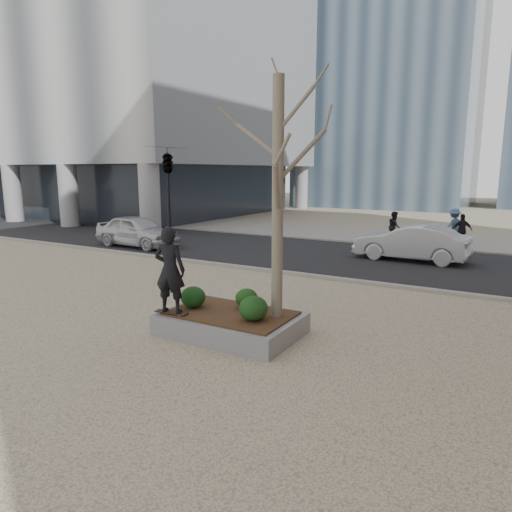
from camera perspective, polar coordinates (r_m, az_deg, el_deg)
The scene contains 17 objects.
ground at distance 10.98m, azimuth -7.58°, elevation -8.65°, with size 120.00×120.00×0.00m, color #BFAC8C.
street at distance 19.60m, azimuth 10.47°, elevation -0.12°, with size 60.00×8.00×0.02m, color black.
far_sidewalk at distance 26.22m, azimuth 15.63°, elevation 2.36°, with size 60.00×6.00×0.02m, color gray.
planter at distance 10.35m, azimuth -3.17°, elevation -8.45°, with size 3.00×2.00×0.45m, color gray.
planter_mulch at distance 10.27m, azimuth -3.18°, elevation -7.16°, with size 2.70×1.70×0.04m, color #382314.
sycamore_tree at distance 9.54m, azimuth 2.76°, elevation 11.73°, with size 2.80×2.80×6.60m, color gray, non-canonical shape.
shrub_left at distance 10.66m, azimuth -7.88°, elevation -5.10°, with size 0.58×0.58×0.49m, color black.
shrub_middle at distance 10.55m, azimuth -1.19°, elevation -5.29°, with size 0.52×0.52×0.44m, color #1C3F14.
shrub_right at distance 9.66m, azimuth -0.32°, elevation -6.55°, with size 0.62×0.62×0.52m, color #143F18.
skateboard at distance 10.36m, azimuth -10.52°, elevation -7.08°, with size 0.78×0.20×0.07m, color black, non-canonical shape.
skateboarder at distance 10.10m, azimuth -10.71°, elevation -1.72°, with size 0.69×0.46×1.90m, color black.
police_car at distance 22.55m, azimuth -14.63°, elevation 3.06°, with size 1.77×4.40×1.50m, color silver.
car_silver at distance 19.41m, azimuth 18.82°, elevation 1.61°, with size 1.55×4.44×1.46m, color #ADB1B6.
pedestrian_a at distance 24.32m, azimuth 16.90°, elevation 3.55°, with size 0.75×0.59×1.55m, color black.
pedestrian_b at distance 25.09m, azimuth 23.50°, elevation 3.51°, with size 1.10×0.63×1.71m, color #405974.
pedestrian_c at distance 23.74m, azimuth 24.36°, elevation 2.92°, with size 0.92×0.38×1.57m, color black.
traffic_light_near at distance 18.24m, azimuth -10.81°, elevation 6.18°, with size 0.60×2.48×4.50m, color black, non-canonical shape.
Camera 1 is at (6.37, -8.18, 3.61)m, focal length 32.00 mm.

